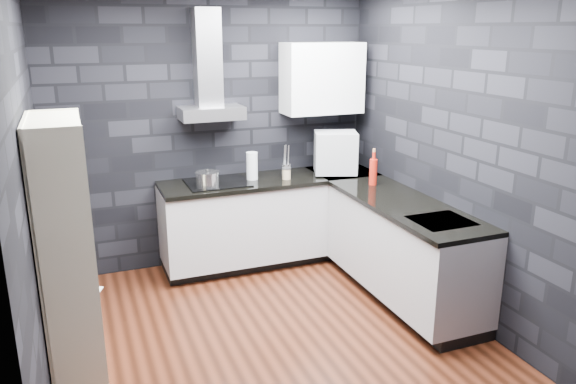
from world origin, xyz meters
TOP-DOWN VIEW (x-y plane):
  - ground at (0.00, 0.00)m, footprint 3.20×3.20m
  - wall_back at (0.00, 1.62)m, footprint 3.20×0.05m
  - wall_front at (0.00, -1.62)m, footprint 3.20×0.05m
  - wall_left at (-1.62, 0.00)m, footprint 0.05×3.20m
  - wall_right at (1.62, 0.00)m, footprint 0.05×3.20m
  - toekick_back at (0.50, 1.34)m, footprint 2.18×0.50m
  - toekick_right at (1.34, 0.10)m, footprint 0.50×1.78m
  - counter_back_cab at (0.50, 1.30)m, footprint 2.20×0.60m
  - counter_right_cab at (1.30, 0.10)m, footprint 0.60×1.80m
  - counter_back_top at (0.50, 1.29)m, footprint 2.20×0.62m
  - counter_right_top at (1.29, 0.10)m, footprint 0.62×1.80m
  - counter_corner_top at (1.30, 1.30)m, footprint 0.62×0.62m
  - hood_body at (-0.05, 1.43)m, footprint 0.60×0.34m
  - hood_chimney at (-0.05, 1.50)m, footprint 0.24×0.20m
  - upper_cabinet at (1.10, 1.43)m, footprint 0.80×0.35m
  - cooktop at (-0.05, 1.30)m, footprint 0.58×0.50m
  - sink_rim at (1.30, -0.40)m, footprint 0.44×0.40m
  - pot at (-0.17, 1.18)m, footprint 0.24×0.24m
  - glass_vase at (0.31, 1.32)m, footprint 0.14×0.14m
  - storage_jar at (0.63, 1.20)m, footprint 0.11×0.11m
  - utensil_crock at (0.67, 1.31)m, footprint 0.12×0.12m
  - appliance_garage at (1.16, 1.21)m, footprint 0.50×0.45m
  - red_bottle at (1.32, 0.70)m, footprint 0.09×0.09m
  - bookshelf at (-1.42, -0.00)m, footprint 0.58×0.87m
  - fruit_bowl at (-1.42, -0.14)m, footprint 0.26×0.26m
  - book_red at (-1.43, 0.14)m, footprint 0.15×0.08m
  - book_second at (-1.42, 0.19)m, footprint 0.17×0.08m

SIDE VIEW (x-z plane):
  - ground at x=0.00m, z-range 0.00..0.00m
  - toekick_back at x=0.50m, z-range 0.00..0.10m
  - toekick_right at x=1.34m, z-range 0.00..0.10m
  - counter_back_cab at x=0.50m, z-range 0.10..0.86m
  - counter_right_cab at x=1.30m, z-range 0.10..0.86m
  - book_red at x=-1.43m, z-range 0.47..0.67m
  - book_second at x=-1.42m, z-range 0.47..0.71m
  - counter_back_top at x=0.50m, z-range 0.86..0.90m
  - counter_right_top at x=1.29m, z-range 0.86..0.90m
  - counter_corner_top at x=1.30m, z-range 0.86..0.90m
  - sink_rim at x=1.30m, z-range 0.89..0.90m
  - bookshelf at x=-1.42m, z-range 0.00..1.80m
  - cooktop at x=-0.05m, z-range 0.90..0.91m
  - fruit_bowl at x=-1.42m, z-range 0.91..0.96m
  - storage_jar at x=0.63m, z-range 0.90..1.00m
  - utensil_crock at x=0.67m, z-range 0.90..1.03m
  - pot at x=-0.17m, z-range 0.91..1.04m
  - red_bottle at x=1.32m, z-range 0.90..1.15m
  - glass_vase at x=0.31m, z-range 0.90..1.17m
  - appliance_garage at x=1.16m, z-range 0.92..1.33m
  - wall_back at x=0.00m, z-range 0.00..2.70m
  - wall_front at x=0.00m, z-range 0.00..2.70m
  - wall_left at x=-1.62m, z-range 0.00..2.70m
  - wall_right at x=1.62m, z-range 0.00..2.70m
  - hood_body at x=-0.05m, z-range 1.50..1.62m
  - upper_cabinet at x=1.10m, z-range 1.50..2.20m
  - hood_chimney at x=-0.05m, z-range 1.62..2.52m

